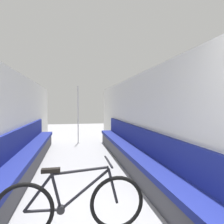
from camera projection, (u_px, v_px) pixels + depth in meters
wall_left at (13, 122)px, 4.29m from camera, size 0.10×11.05×2.22m
wall_right at (140, 120)px, 4.84m from camera, size 0.10×11.05×2.22m
bench_seat_row_left at (24, 160)px, 4.22m from camera, size 0.45×6.64×0.95m
bench_seat_row_right at (132, 154)px, 4.68m from camera, size 0.45×6.64×0.95m
bicycle at (72, 205)px, 2.24m from camera, size 1.67×0.46×0.83m
grab_pole_near at (78, 115)px, 7.64m from camera, size 0.08×0.08×2.20m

